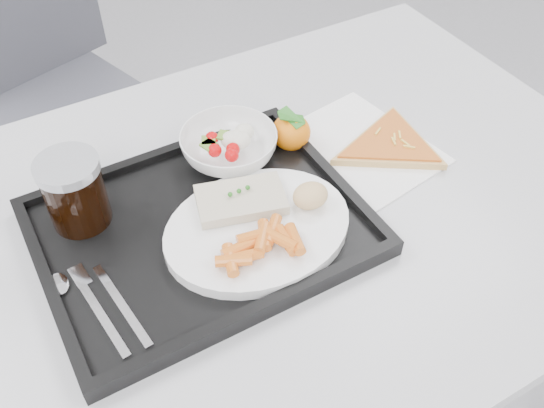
{
  "coord_description": "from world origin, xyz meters",
  "views": [
    {
      "loc": [
        -0.28,
        -0.25,
        1.41
      ],
      "look_at": [
        0.02,
        0.29,
        0.77
      ],
      "focal_mm": 40.0,
      "sensor_mm": 36.0,
      "label": 1
    }
  ],
  "objects_px": {
    "chair": "(45,70)",
    "cola_glass": "(74,191)",
    "salad_bowl": "(229,146)",
    "dinner_plate": "(258,229)",
    "table": "(255,243)",
    "pizza_slice": "(390,145)",
    "tray": "(201,229)",
    "tangerine": "(291,132)"
  },
  "relations": [
    {
      "from": "chair",
      "to": "tangerine",
      "type": "height_order",
      "value": "chair"
    },
    {
      "from": "salad_bowl",
      "to": "cola_glass",
      "type": "height_order",
      "value": "cola_glass"
    },
    {
      "from": "table",
      "to": "tray",
      "type": "height_order",
      "value": "tray"
    },
    {
      "from": "tray",
      "to": "salad_bowl",
      "type": "distance_m",
      "value": 0.15
    },
    {
      "from": "table",
      "to": "chair",
      "type": "bearing_deg",
      "value": 98.47
    },
    {
      "from": "table",
      "to": "dinner_plate",
      "type": "bearing_deg",
      "value": -112.94
    },
    {
      "from": "table",
      "to": "salad_bowl",
      "type": "relative_size",
      "value": 7.89
    },
    {
      "from": "tray",
      "to": "salad_bowl",
      "type": "relative_size",
      "value": 2.96
    },
    {
      "from": "table",
      "to": "pizza_slice",
      "type": "bearing_deg",
      "value": 3.83
    },
    {
      "from": "table",
      "to": "dinner_plate",
      "type": "xyz_separation_m",
      "value": [
        -0.02,
        -0.05,
        0.09
      ]
    },
    {
      "from": "chair",
      "to": "table",
      "type": "bearing_deg",
      "value": -81.53
    },
    {
      "from": "tray",
      "to": "cola_glass",
      "type": "relative_size",
      "value": 4.17
    },
    {
      "from": "salad_bowl",
      "to": "table",
      "type": "bearing_deg",
      "value": -98.96
    },
    {
      "from": "salad_bowl",
      "to": "dinner_plate",
      "type": "bearing_deg",
      "value": -103.26
    },
    {
      "from": "table",
      "to": "salad_bowl",
      "type": "distance_m",
      "value": 0.16
    },
    {
      "from": "salad_bowl",
      "to": "tangerine",
      "type": "bearing_deg",
      "value": -8.06
    },
    {
      "from": "tangerine",
      "to": "tray",
      "type": "bearing_deg",
      "value": -155.19
    },
    {
      "from": "pizza_slice",
      "to": "table",
      "type": "bearing_deg",
      "value": -176.17
    },
    {
      "from": "tray",
      "to": "cola_glass",
      "type": "height_order",
      "value": "cola_glass"
    },
    {
      "from": "chair",
      "to": "cola_glass",
      "type": "xyz_separation_m",
      "value": [
        -0.09,
        -0.78,
        0.28
      ]
    },
    {
      "from": "table",
      "to": "salad_bowl",
      "type": "height_order",
      "value": "salad_bowl"
    },
    {
      "from": "salad_bowl",
      "to": "tangerine",
      "type": "xyz_separation_m",
      "value": [
        0.1,
        -0.01,
        -0.0
      ]
    },
    {
      "from": "chair",
      "to": "tangerine",
      "type": "bearing_deg",
      "value": -71.99
    },
    {
      "from": "table",
      "to": "tray",
      "type": "bearing_deg",
      "value": 176.95
    },
    {
      "from": "table",
      "to": "cola_glass",
      "type": "xyz_separation_m",
      "value": [
        -0.23,
        0.1,
        0.14
      ]
    },
    {
      "from": "cola_glass",
      "to": "pizza_slice",
      "type": "xyz_separation_m",
      "value": [
        0.49,
        -0.08,
        -0.06
      ]
    },
    {
      "from": "chair",
      "to": "dinner_plate",
      "type": "height_order",
      "value": "chair"
    },
    {
      "from": "tray",
      "to": "dinner_plate",
      "type": "bearing_deg",
      "value": -39.34
    },
    {
      "from": "dinner_plate",
      "to": "cola_glass",
      "type": "height_order",
      "value": "cola_glass"
    },
    {
      "from": "cola_glass",
      "to": "dinner_plate",
      "type": "bearing_deg",
      "value": -36.13
    },
    {
      "from": "salad_bowl",
      "to": "cola_glass",
      "type": "bearing_deg",
      "value": -176.91
    },
    {
      "from": "chair",
      "to": "pizza_slice",
      "type": "bearing_deg",
      "value": -65.44
    },
    {
      "from": "salad_bowl",
      "to": "pizza_slice",
      "type": "height_order",
      "value": "salad_bowl"
    },
    {
      "from": "chair",
      "to": "tangerine",
      "type": "distance_m",
      "value": 0.86
    },
    {
      "from": "tangerine",
      "to": "pizza_slice",
      "type": "xyz_separation_m",
      "value": [
        0.14,
        -0.08,
        -0.02
      ]
    },
    {
      "from": "dinner_plate",
      "to": "pizza_slice",
      "type": "height_order",
      "value": "dinner_plate"
    },
    {
      "from": "table",
      "to": "chair",
      "type": "distance_m",
      "value": 0.9
    },
    {
      "from": "tray",
      "to": "chair",
      "type": "bearing_deg",
      "value": 93.1
    },
    {
      "from": "tray",
      "to": "salad_bowl",
      "type": "height_order",
      "value": "salad_bowl"
    },
    {
      "from": "tray",
      "to": "dinner_plate",
      "type": "xyz_separation_m",
      "value": [
        0.06,
        -0.05,
        0.02
      ]
    },
    {
      "from": "chair",
      "to": "cola_glass",
      "type": "height_order",
      "value": "chair"
    },
    {
      "from": "chair",
      "to": "salad_bowl",
      "type": "relative_size",
      "value": 6.11
    }
  ]
}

